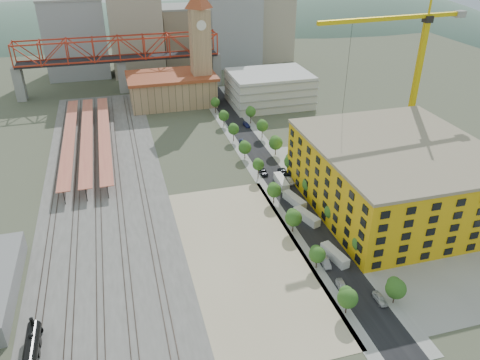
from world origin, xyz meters
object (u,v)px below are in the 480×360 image
object	(u,v)px
site_trailer_a	(335,255)
site_trailer_c	(294,200)
site_trailer_b	(307,217)
construction_building	(395,176)
tower_crane	(411,59)
site_trailer_d	(281,182)
car_0	(342,286)
clock_tower	(200,37)

from	to	relation	value
site_trailer_a	site_trailer_c	world-z (taller)	site_trailer_c
site_trailer_b	construction_building	bearing A→B (deg)	-15.70
tower_crane	site_trailer_d	xyz separation A→B (m)	(-44.64, -9.01, -32.06)
site_trailer_c	site_trailer_b	bearing A→B (deg)	-104.34
site_trailer_c	car_0	xyz separation A→B (m)	(-3.00, -36.16, -0.39)
clock_tower	site_trailer_b	world-z (taller)	clock_tower
clock_tower	site_trailer_c	size ratio (longest dim) A/B	6.02
tower_crane	site_trailer_c	xyz separation A→B (m)	(-44.64, -19.99, -32.10)
site_trailer_d	site_trailer_a	bearing A→B (deg)	-87.83
construction_building	site_trailer_b	distance (m)	27.29
site_trailer_c	site_trailer_d	bearing A→B (deg)	75.66
construction_building	site_trailer_c	xyz separation A→B (m)	(-26.00, 7.95, -8.23)
clock_tower	site_trailer_c	distance (m)	96.40
clock_tower	site_trailer_a	world-z (taller)	clock_tower
clock_tower	site_trailer_b	xyz separation A→B (m)	(8.00, -101.02, -27.52)
site_trailer_b	car_0	distance (m)	27.36
car_0	construction_building	bearing A→B (deg)	51.96
site_trailer_b	car_0	bearing A→B (deg)	-114.25
site_trailer_c	tower_crane	bearing A→B (deg)	9.78
clock_tower	construction_building	world-z (taller)	clock_tower
car_0	site_trailer_b	bearing A→B (deg)	91.45
site_trailer_b	tower_crane	bearing A→B (deg)	15.02
site_trailer_b	site_trailer_d	xyz separation A→B (m)	(0.00, 19.95, 0.04)
tower_crane	car_0	xyz separation A→B (m)	(-47.64, -56.15, -32.49)
tower_crane	site_trailer_c	bearing A→B (deg)	-155.88
site_trailer_d	car_0	distance (m)	47.24
tower_crane	site_trailer_d	size ratio (longest dim) A/B	6.04
clock_tower	site_trailer_b	distance (m)	105.00
site_trailer_c	site_trailer_d	world-z (taller)	site_trailer_d
site_trailer_b	site_trailer_c	bearing A→B (deg)	72.05
clock_tower	tower_crane	world-z (taller)	tower_crane
site_trailer_b	site_trailer_a	bearing A→B (deg)	-107.95
construction_building	site_trailer_a	distance (m)	32.78
tower_crane	site_trailer_a	world-z (taller)	tower_crane
site_trailer_c	construction_building	bearing A→B (deg)	-31.34
construction_building	site_trailer_d	xyz separation A→B (m)	(-26.00, 18.93, -8.19)
tower_crane	clock_tower	bearing A→B (deg)	126.15
site_trailer_a	car_0	xyz separation A→B (m)	(-3.00, -10.02, -0.39)
site_trailer_a	site_trailer_c	xyz separation A→B (m)	(0.00, 26.14, 0.00)
tower_crane	site_trailer_d	world-z (taller)	tower_crane
clock_tower	tower_crane	bearing A→B (deg)	-53.85
site_trailer_d	clock_tower	bearing A→B (deg)	97.81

